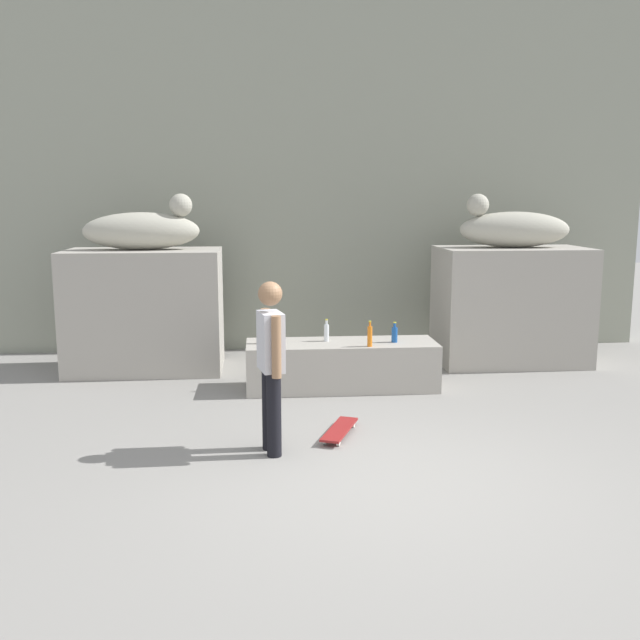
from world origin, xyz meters
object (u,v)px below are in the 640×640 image
bottle_blue (394,334)px  bottle_brown (264,335)px  statue_reclining_left (144,229)px  skater (271,360)px  bottle_orange (370,336)px  statue_reclining_right (512,228)px  skateboard (340,430)px  bottle_clear (326,332)px

bottle_blue → bottle_brown: bottle_brown is taller
statue_reclining_left → bottle_brown: (1.64, -1.23, -1.29)m
skater → bottle_blue: 2.76m
bottle_blue → bottle_brown: bearing=178.0°
bottle_blue → bottle_orange: bearing=-146.8°
statue_reclining_right → bottle_brown: bearing=22.9°
statue_reclining_left → bottle_blue: statue_reclining_left is taller
statue_reclining_right → bottle_blue: bearing=37.6°
bottle_brown → statue_reclining_left: bearing=143.1°
statue_reclining_right → skateboard: (-2.87, -3.09, -1.94)m
skateboard → bottle_orange: bearing=2.1°
statue_reclining_right → skateboard: 4.64m
bottle_clear → bottle_blue: (0.86, -0.15, -0.01)m
statue_reclining_left → bottle_brown: statue_reclining_left is taller
statue_reclining_left → bottle_brown: bearing=-39.4°
statue_reclining_right → skater: 5.13m
statue_reclining_right → skateboard: bearing=51.3°
statue_reclining_right → skater: (-3.58, -3.52, -1.08)m
bottle_blue → bottle_orange: size_ratio=0.81×
bottle_blue → bottle_orange: 0.43m
bottle_orange → skater: bearing=-122.3°
skateboard → bottle_brown: size_ratio=3.07×
skater → bottle_orange: skater is taller
skater → bottle_blue: skater is taller
statue_reclining_right → skateboard: statue_reclining_right is taller
bottle_clear → bottle_blue: bearing=-9.9°
bottle_orange → statue_reclining_left: bearing=152.7°
statue_reclining_right → bottle_brown: statue_reclining_right is taller
skater → statue_reclining_left: bearing=13.6°
statue_reclining_right → bottle_brown: size_ratio=6.14×
bottle_clear → statue_reclining_right: bearing=22.0°
skateboard → bottle_brown: 2.11m
statue_reclining_left → skater: statue_reclining_left is taller
bottle_brown → statue_reclining_right: bearing=18.7°
statue_reclining_left → statue_reclining_right: 5.27m
statue_reclining_left → skater: bearing=-66.9°
skater → bottle_orange: bearing=-44.4°
bottle_brown → skateboard: bearing=-67.8°
bottle_blue → bottle_brown: (-1.67, 0.06, 0.00)m
statue_reclining_left → bottle_orange: statue_reclining_left is taller
statue_reclining_left → bottle_clear: bearing=-27.5°
bottle_blue → skater: bearing=-126.0°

